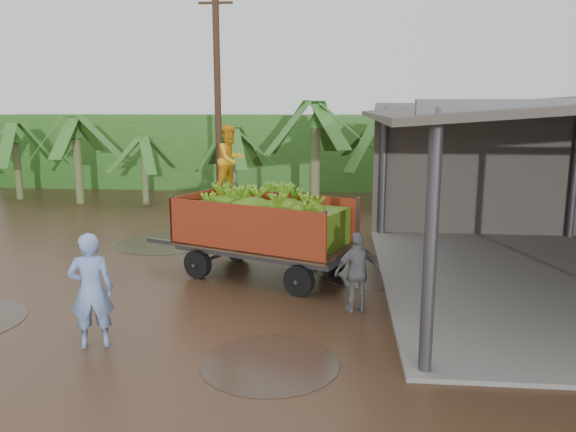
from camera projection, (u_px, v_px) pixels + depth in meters
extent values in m
plane|color=black|center=(161.00, 287.00, 12.64)|extent=(100.00, 100.00, 0.00)
cube|color=#383330|center=(572.00, 174.00, 17.02)|extent=(12.00, 0.12, 4.00)
cube|color=#2D661E|center=(221.00, 151.00, 28.11)|extent=(22.00, 3.00, 3.60)
cube|color=#47474C|center=(172.00, 243.00, 14.68)|extent=(1.53, 0.73, 0.11)
imported|color=gold|center=(231.00, 159.00, 13.71)|extent=(1.00, 1.04, 1.68)
imported|color=#7A99DF|center=(91.00, 290.00, 9.37)|extent=(0.84, 0.68, 1.98)
imported|color=slate|center=(358.00, 272.00, 11.04)|extent=(1.02, 0.67, 1.61)
cylinder|color=#47301E|center=(218.00, 105.00, 19.90)|extent=(0.24, 0.24, 8.11)
cube|color=#47301E|center=(215.00, 3.00, 19.24)|extent=(1.20, 0.08, 0.08)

